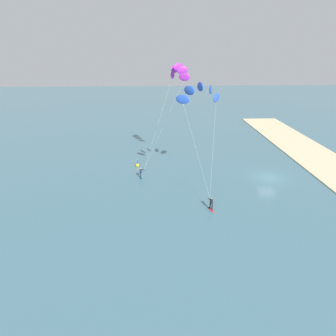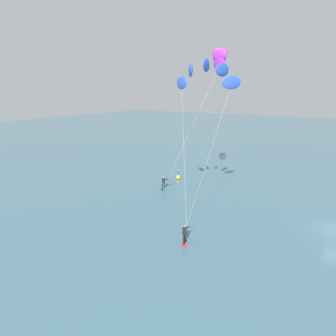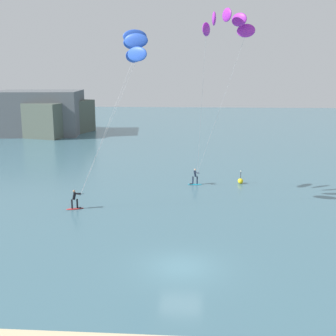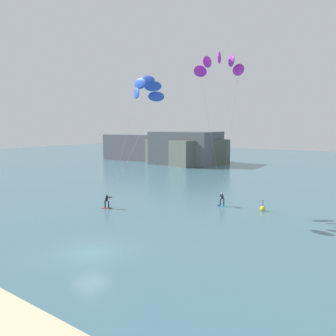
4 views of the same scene
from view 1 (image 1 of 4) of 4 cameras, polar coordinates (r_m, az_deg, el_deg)
The scene contains 4 objects.
ground_plane at distance 48.47m, azimuth 18.54°, elevation -1.71°, with size 240.00×240.00×0.00m, color #426B7A.
kitesurfer_nearshore at distance 44.60m, azimuth 1.64°, elevation 16.99°, with size 5.68×7.47×16.49m.
kitesurfer_mid_water at distance 37.73m, azimuth 6.18°, elevation 13.27°, with size 7.30×5.81×14.65m.
marker_buoy at distance 50.18m, azimuth -5.82°, elevation 0.55°, with size 0.56×0.56×1.38m.
Camera 1 is at (-41.29, 17.44, 18.46)m, focal length 32.05 mm.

